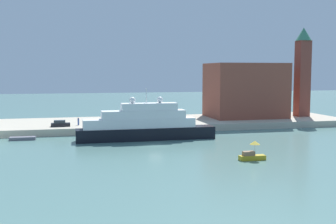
{
  "coord_description": "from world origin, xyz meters",
  "views": [
    {
      "loc": [
        -15.66,
        -76.58,
        13.89
      ],
      "look_at": [
        3.84,
        6.0,
        5.72
      ],
      "focal_mm": 45.02,
      "sensor_mm": 36.0,
      "label": 1
    }
  ],
  "objects": [
    {
      "name": "harbor_building",
      "position": [
        30.87,
        29.44,
        8.85
      ],
      "size": [
        19.66,
        14.32,
        14.53
      ],
      "primitive_type": "cube",
      "color": "brown",
      "rests_on": "quay_dock"
    },
    {
      "name": "parked_car",
      "position": [
        -17.67,
        20.47,
        2.17
      ],
      "size": [
        4.18,
        1.68,
        1.38
      ],
      "color": "black",
      "rests_on": "quay_dock"
    },
    {
      "name": "large_yacht",
      "position": [
        -0.82,
        7.18,
        3.0
      ],
      "size": [
        28.27,
        3.97,
        10.51
      ],
      "color": "black",
      "rests_on": "ground"
    },
    {
      "name": "work_barge",
      "position": [
        -25.05,
        12.83,
        0.31
      ],
      "size": [
        5.11,
        1.93,
        0.63
      ],
      "primitive_type": "cube",
      "color": "#595966",
      "rests_on": "ground"
    },
    {
      "name": "small_motorboat",
      "position": [
        12.2,
        -16.17,
        1.02
      ],
      "size": [
        4.19,
        1.6,
        3.05
      ],
      "color": "#B7991E",
      "rests_on": "ground"
    },
    {
      "name": "bell_tower",
      "position": [
        47.0,
        27.83,
        14.64
      ],
      "size": [
        4.31,
        4.31,
        24.23
      ],
      "color": "brown",
      "rests_on": "quay_dock"
    },
    {
      "name": "quay_dock",
      "position": [
        0.0,
        27.68,
        0.79
      ],
      "size": [
        110.0,
        23.37,
        1.58
      ],
      "primitive_type": "cube",
      "color": "#B7AD99",
      "rests_on": "ground"
    },
    {
      "name": "mooring_bollard",
      "position": [
        4.41,
        17.65,
        1.98
      ],
      "size": [
        0.47,
        0.47,
        0.79
      ],
      "primitive_type": "cylinder",
      "color": "black",
      "rests_on": "quay_dock"
    },
    {
      "name": "person_figure",
      "position": [
        -13.66,
        21.83,
        2.42
      ],
      "size": [
        0.36,
        0.36,
        1.82
      ],
      "color": "#334C8C",
      "rests_on": "quay_dock"
    },
    {
      "name": "ground",
      "position": [
        0.0,
        0.0,
        0.0
      ],
      "size": [
        400.0,
        400.0,
        0.0
      ],
      "primitive_type": "plane",
      "color": "slate"
    }
  ]
}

